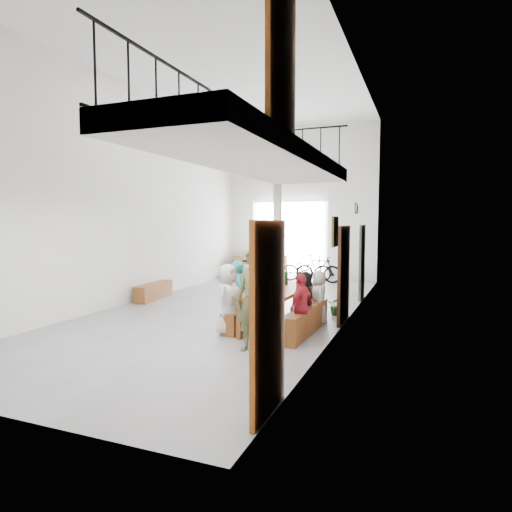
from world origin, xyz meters
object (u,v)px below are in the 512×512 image
at_px(bench_inner, 249,316).
at_px(bicycle_near, 307,269).
at_px(tasting_table, 278,293).
at_px(host_standing, 254,300).
at_px(side_bench, 154,291).
at_px(serving_counter, 265,266).
at_px(oak_barrel, 239,266).

bearing_deg(bench_inner, bicycle_near, 99.73).
bearing_deg(tasting_table, host_standing, -84.74).
distance_m(side_bench, host_standing, 5.40).
xyz_separation_m(serving_counter, host_standing, (2.94, -8.52, 0.40)).
distance_m(bench_inner, serving_counter, 7.39).
xyz_separation_m(host_standing, bicycle_near, (-1.28, 8.19, -0.38)).
height_order(host_standing, bicycle_near, host_standing).
bearing_deg(host_standing, bench_inner, 117.95).
distance_m(tasting_table, bench_inner, 0.78).
height_order(oak_barrel, host_standing, host_standing).
height_order(bench_inner, host_standing, host_standing).
bearing_deg(tasting_table, side_bench, 158.21).
bearing_deg(tasting_table, bicycle_near, 102.19).
relative_size(serving_counter, bicycle_near, 0.94).
bearing_deg(oak_barrel, bench_inner, -64.71).
bearing_deg(tasting_table, serving_counter, 114.20).
bearing_deg(bench_inner, tasting_table, 5.17).
bearing_deg(host_standing, tasting_table, 96.53).
height_order(tasting_table, host_standing, host_standing).
bearing_deg(serving_counter, side_bench, -94.15).
relative_size(oak_barrel, bicycle_near, 0.49).
relative_size(side_bench, serving_counter, 0.95).
relative_size(side_bench, oak_barrel, 1.83).
bearing_deg(oak_barrel, serving_counter, 14.79).
bearing_deg(side_bench, host_standing, -38.25).
height_order(side_bench, serving_counter, serving_counter).
bearing_deg(serving_counter, bench_inner, -62.54).
xyz_separation_m(oak_barrel, host_standing, (3.88, -8.27, 0.41)).
relative_size(host_standing, bicycle_near, 0.97).
relative_size(tasting_table, bench_inner, 1.26).
xyz_separation_m(bench_inner, host_standing, (0.68, -1.49, 0.63)).
bearing_deg(bicycle_near, host_standing, -177.71).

